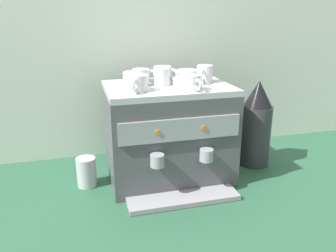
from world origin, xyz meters
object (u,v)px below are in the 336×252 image
ceramic_bowl_0 (187,75)px  milk_pitcher (87,172)px  ceramic_cup_0 (138,83)px  coffee_grinder (256,125)px  ceramic_cup_1 (192,83)px  ceramic_bowl_2 (184,81)px  ceramic_cup_3 (163,74)px  ceramic_bowl_1 (133,77)px  espresso_machine (168,133)px  ceramic_cup_4 (161,77)px  ceramic_cup_5 (204,74)px  ceramic_cup_2 (141,77)px

ceramic_bowl_0 → milk_pitcher: (-0.49, -0.11, -0.39)m
ceramic_cup_0 → coffee_grinder: ceramic_cup_0 is taller
ceramic_cup_1 → ceramic_bowl_2: 0.12m
ceramic_cup_3 → ceramic_bowl_1: ceramic_cup_3 is taller
ceramic_cup_3 → ceramic_bowl_0: size_ratio=1.09×
ceramic_cup_3 → milk_pitcher: ceramic_cup_3 is taller
espresso_machine → ceramic_bowl_2: ceramic_bowl_2 is taller
ceramic_cup_3 → milk_pitcher: bearing=-165.8°
ceramic_cup_4 → ceramic_bowl_2: (0.10, -0.03, -0.02)m
milk_pitcher → ceramic_bowl_0: bearing=12.2°
ceramic_cup_1 → coffee_grinder: bearing=20.6°
espresso_machine → ceramic_cup_5: ceramic_cup_5 is taller
ceramic_cup_0 → ceramic_cup_5: (0.32, 0.10, 0.01)m
ceramic_cup_1 → ceramic_cup_0: bearing=169.0°
ceramic_cup_0 → ceramic_cup_4: size_ratio=1.09×
ceramic_cup_0 → ceramic_bowl_0: 0.33m
ceramic_cup_1 → coffee_grinder: 0.48m
espresso_machine → ceramic_cup_5: 0.31m
ceramic_cup_1 → ceramic_bowl_2: ceramic_cup_1 is taller
ceramic_cup_1 → ceramic_cup_5: size_ratio=1.00×
ceramic_cup_4 → ceramic_bowl_0: bearing=31.5°
coffee_grinder → espresso_machine: bearing=-177.2°
ceramic_cup_3 → ceramic_cup_4: size_ratio=1.07×
ceramic_cup_3 → ceramic_cup_5: 0.19m
ceramic_cup_4 → ceramic_cup_5: size_ratio=0.99×
espresso_machine → ceramic_cup_2: bearing=166.0°
ceramic_bowl_2 → milk_pitcher: size_ratio=0.75×
ceramic_cup_1 → ceramic_cup_3: (-0.06, 0.22, 0.00)m
ceramic_cup_2 → ceramic_cup_4: (0.09, -0.01, 0.00)m
espresso_machine → ceramic_cup_4: bearing=146.7°
espresso_machine → ceramic_cup_4: 0.26m
ceramic_cup_2 → coffee_grinder: 0.62m
ceramic_bowl_2 → coffee_grinder: bearing=4.4°
ceramic_cup_3 → ceramic_cup_5: ceramic_cup_5 is taller
ceramic_cup_2 → ceramic_bowl_2: size_ratio=1.09×
ceramic_cup_0 → ceramic_cup_3: 0.23m
ceramic_cup_5 → ceramic_bowl_2: (-0.10, -0.03, -0.02)m
ceramic_cup_0 → ceramic_bowl_1: 0.20m
espresso_machine → ceramic_cup_0: 0.30m
ceramic_bowl_0 → ceramic_bowl_2: 0.13m
ceramic_cup_1 → ceramic_cup_5: (0.11, 0.14, 0.01)m
ceramic_cup_5 → coffee_grinder: bearing=0.6°
ceramic_cup_4 → milk_pitcher: 0.53m
ceramic_bowl_0 → coffee_grinder: 0.42m
espresso_machine → milk_pitcher: 0.40m
ceramic_cup_2 → ceramic_bowl_0: bearing=18.9°
ceramic_bowl_2 → milk_pitcher: bearing=178.7°
ceramic_cup_1 → ceramic_cup_4: size_ratio=1.02×
espresso_machine → ceramic_cup_5: (0.17, 0.02, 0.26)m
ceramic_bowl_0 → ceramic_cup_1: bearing=-103.3°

